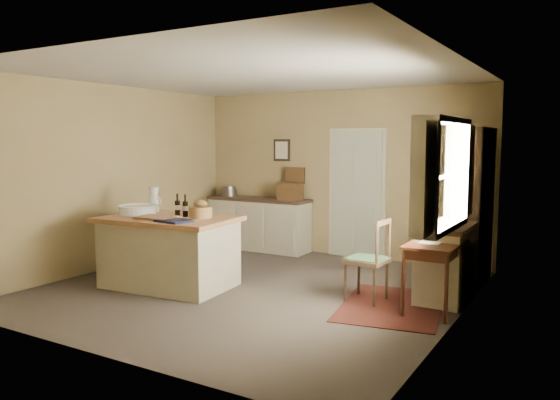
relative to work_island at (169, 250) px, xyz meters
The scene contains 16 objects.
ground 1.22m from the work_island, 22.99° to the left, with size 5.00×5.00×0.00m, color #4D453B.
wall_back 3.23m from the work_island, 70.66° to the left, with size 5.00×0.10×2.70m, color #988254.
wall_front 2.46m from the work_island, 63.44° to the right, with size 5.00×0.10×2.70m, color #988254.
wall_left 1.76m from the work_island, 163.42° to the left, with size 0.10×5.00×2.70m, color #988254.
wall_right 3.66m from the work_island, ahead, with size 0.10×5.00×2.70m, color #988254.
ceiling 2.49m from the work_island, 22.99° to the left, with size 5.00×5.00×0.00m, color silver.
door 3.27m from the work_island, 64.59° to the left, with size 0.97×0.06×2.11m, color #A7AC94.
framed_prints 3.40m from the work_island, 67.11° to the left, with size 2.82×0.02×0.38m.
window 3.62m from the work_island, ahead, with size 0.25×1.99×1.12m.
work_island is the anchor object (origin of this frame).
sideboard 2.66m from the work_island, 96.73° to the left, with size 1.85×0.53×1.18m.
rug 2.89m from the work_island, 12.91° to the left, with size 1.10×1.60×0.01m, color #421D13.
writing_desk 3.32m from the work_island, 12.73° to the left, with size 0.53×0.87×0.82m.
desk_chair 2.54m from the work_island, 15.77° to the left, with size 0.45×0.45×0.96m, color #322216, non-canonical shape.
right_cabinet 3.45m from the work_island, 20.58° to the left, with size 0.54×0.98×0.99m.
shelving_unit 4.07m from the work_island, 32.96° to the left, with size 0.35×0.92×2.05m.
Camera 1 is at (3.74, -5.67, 1.88)m, focal length 35.00 mm.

